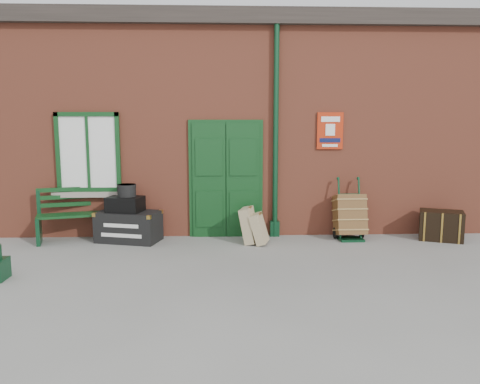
{
  "coord_description": "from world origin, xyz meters",
  "views": [
    {
      "loc": [
        -0.38,
        -7.48,
        2.18
      ],
      "look_at": [
        -0.06,
        0.6,
        1.0
      ],
      "focal_mm": 35.0,
      "sensor_mm": 36.0,
      "label": 1
    }
  ],
  "objects_px": {
    "bench": "(84,213)",
    "houdini_trunk": "(129,226)",
    "dark_trunk": "(441,225)",
    "porter_trolley": "(350,216)"
  },
  "relations": [
    {
      "from": "bench",
      "to": "houdini_trunk",
      "type": "height_order",
      "value": "bench"
    },
    {
      "from": "houdini_trunk",
      "to": "dark_trunk",
      "type": "height_order",
      "value": "houdini_trunk"
    },
    {
      "from": "houdini_trunk",
      "to": "dark_trunk",
      "type": "distance_m",
      "value": 5.89
    },
    {
      "from": "bench",
      "to": "dark_trunk",
      "type": "relative_size",
      "value": 2.26
    },
    {
      "from": "bench",
      "to": "porter_trolley",
      "type": "distance_m",
      "value": 5.05
    },
    {
      "from": "bench",
      "to": "dark_trunk",
      "type": "distance_m",
      "value": 6.77
    },
    {
      "from": "porter_trolley",
      "to": "dark_trunk",
      "type": "relative_size",
      "value": 1.49
    },
    {
      "from": "porter_trolley",
      "to": "dark_trunk",
      "type": "bearing_deg",
      "value": -5.56
    },
    {
      "from": "dark_trunk",
      "to": "houdini_trunk",
      "type": "bearing_deg",
      "value": -158.94
    },
    {
      "from": "bench",
      "to": "houdini_trunk",
      "type": "bearing_deg",
      "value": -28.04
    }
  ]
}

